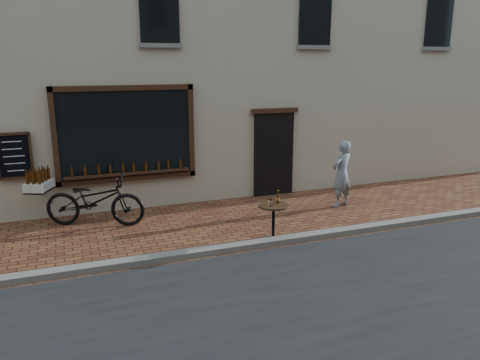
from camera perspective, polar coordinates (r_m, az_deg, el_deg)
name	(u,v)px	position (r m, az deg, el deg)	size (l,w,h in m)	color
ground	(258,251)	(8.98, 2.16, -8.66)	(90.00, 90.00, 0.00)	#53281B
kerb	(254,244)	(9.12, 1.67, -7.85)	(90.00, 0.25, 0.12)	slate
shop_building	(172,8)	(14.55, -8.24, 20.06)	(28.00, 6.20, 10.00)	#BBAB93
cargo_bicycle	(93,200)	(10.65, -17.51, -2.30)	(2.57, 1.61, 1.22)	black
bistro_table	(274,215)	(9.27, 4.11, -4.31)	(0.60, 0.60, 1.03)	black
pedestrian	(342,174)	(11.71, 12.30, 0.73)	(0.60, 0.39, 1.64)	gray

